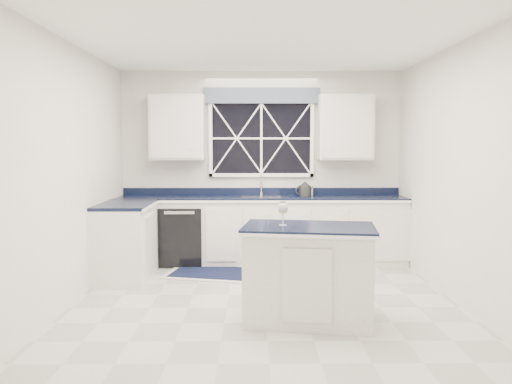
{
  "coord_description": "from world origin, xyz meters",
  "views": [
    {
      "loc": [
        -0.13,
        -4.95,
        1.64
      ],
      "look_at": [
        -0.09,
        0.4,
        1.15
      ],
      "focal_mm": 35.0,
      "sensor_mm": 36.0,
      "label": 1
    }
  ],
  "objects_px": {
    "dishwasher": "(183,234)",
    "island": "(308,273)",
    "kettle": "(305,189)",
    "wine_glass": "(283,209)",
    "soap_bottle": "(310,188)",
    "faucet": "(261,184)"
  },
  "relations": [
    {
      "from": "dishwasher",
      "to": "island",
      "type": "xyz_separation_m",
      "value": [
        1.5,
        -2.33,
        0.04
      ]
    },
    {
      "from": "dishwasher",
      "to": "kettle",
      "type": "xyz_separation_m",
      "value": [
        1.71,
        0.11,
        0.62
      ]
    },
    {
      "from": "wine_glass",
      "to": "soap_bottle",
      "type": "xyz_separation_m",
      "value": [
        0.54,
        2.52,
        -0.01
      ]
    },
    {
      "from": "wine_glass",
      "to": "kettle",
      "type": "bearing_deg",
      "value": 79.31
    },
    {
      "from": "kettle",
      "to": "wine_glass",
      "type": "height_order",
      "value": "kettle"
    },
    {
      "from": "kettle",
      "to": "soap_bottle",
      "type": "relative_size",
      "value": 1.28
    },
    {
      "from": "island",
      "to": "kettle",
      "type": "bearing_deg",
      "value": 93.41
    },
    {
      "from": "kettle",
      "to": "soap_bottle",
      "type": "xyz_separation_m",
      "value": [
        0.08,
        0.11,
        0.01
      ]
    },
    {
      "from": "faucet",
      "to": "soap_bottle",
      "type": "distance_m",
      "value": 0.7
    },
    {
      "from": "soap_bottle",
      "to": "wine_glass",
      "type": "bearing_deg",
      "value": -102.03
    },
    {
      "from": "dishwasher",
      "to": "wine_glass",
      "type": "bearing_deg",
      "value": -61.32
    },
    {
      "from": "dishwasher",
      "to": "kettle",
      "type": "bearing_deg",
      "value": 3.8
    },
    {
      "from": "wine_glass",
      "to": "soap_bottle",
      "type": "height_order",
      "value": "soap_bottle"
    },
    {
      "from": "faucet",
      "to": "kettle",
      "type": "xyz_separation_m",
      "value": [
        0.61,
        -0.08,
        -0.06
      ]
    },
    {
      "from": "dishwasher",
      "to": "soap_bottle",
      "type": "height_order",
      "value": "soap_bottle"
    },
    {
      "from": "dishwasher",
      "to": "island",
      "type": "bearing_deg",
      "value": -57.23
    },
    {
      "from": "island",
      "to": "kettle",
      "type": "distance_m",
      "value": 2.52
    },
    {
      "from": "dishwasher",
      "to": "wine_glass",
      "type": "distance_m",
      "value": 2.7
    },
    {
      "from": "dishwasher",
      "to": "faucet",
      "type": "bearing_deg",
      "value": 10.02
    },
    {
      "from": "soap_bottle",
      "to": "kettle",
      "type": "bearing_deg",
      "value": -127.53
    },
    {
      "from": "kettle",
      "to": "wine_glass",
      "type": "distance_m",
      "value": 2.45
    },
    {
      "from": "kettle",
      "to": "island",
      "type": "bearing_deg",
      "value": -120.03
    }
  ]
}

